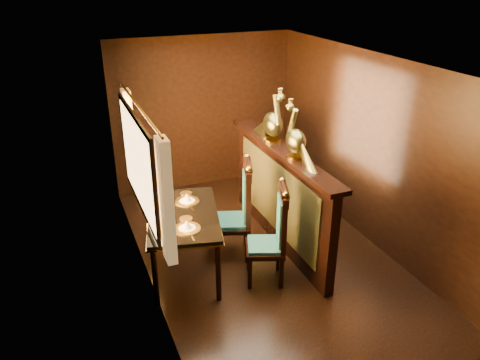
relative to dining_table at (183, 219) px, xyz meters
The scene contains 8 objects.
ground 1.29m from the dining_table, ahead, with size 5.00×5.00×0.00m, color black.
room_shell 1.29m from the dining_table, ahead, with size 3.04×5.04×2.52m.
partition 1.39m from the dining_table, ahead, with size 0.26×2.70×1.36m.
dining_table is the anchor object (origin of this frame).
chair_left 1.10m from the dining_table, 30.11° to the right, with size 0.59×0.60×1.26m.
chair_right 0.79m from the dining_table, ahead, with size 0.62×0.63×1.33m.
peacock_left 1.69m from the dining_table, ahead, with size 0.22×0.58×0.69m, color #174533, non-canonical shape.
peacock_right 1.77m from the dining_table, 18.94° to the left, with size 0.24×0.63×0.75m, color #174533, non-canonical shape.
Camera 1 is at (-2.24, -4.61, 3.46)m, focal length 35.00 mm.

